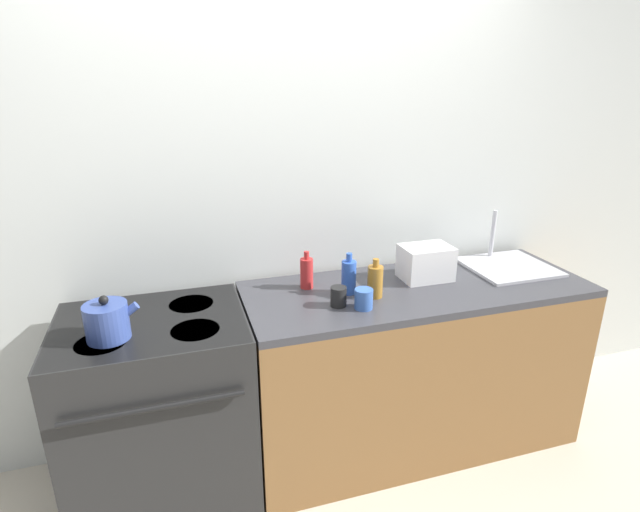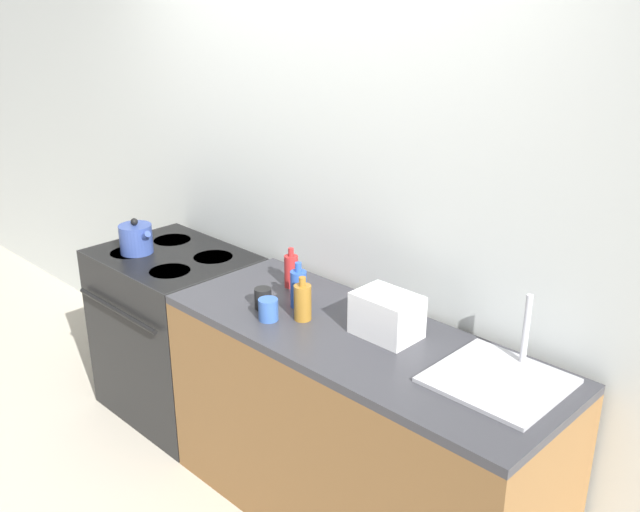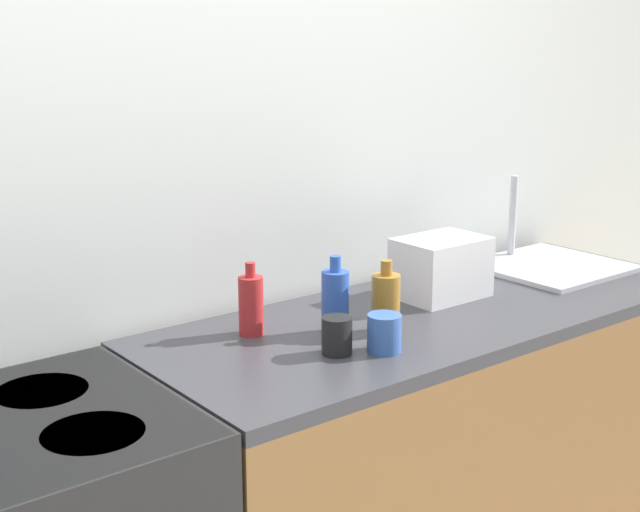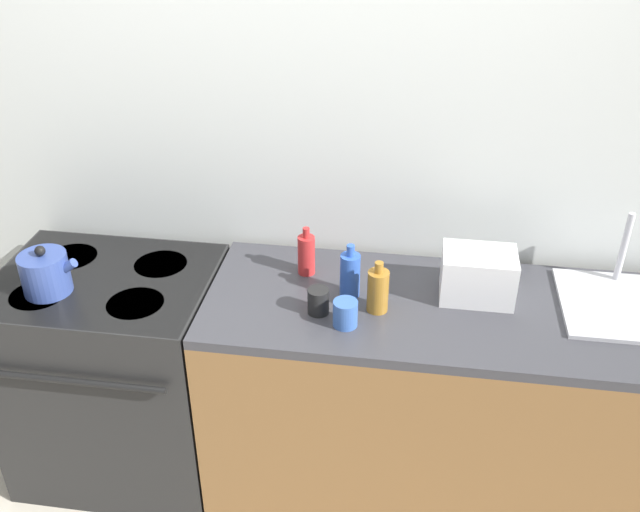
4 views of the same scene
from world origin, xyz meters
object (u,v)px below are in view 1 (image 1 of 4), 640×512
(bottle_red, at_px, (307,273))
(toaster, at_px, (426,262))
(kettle, at_px, (107,321))
(cup_blue, at_px, (364,299))
(bottle_amber, at_px, (375,281))
(bottle_blue, at_px, (349,277))
(stove, at_px, (161,409))
(cup_black, at_px, (339,297))

(bottle_red, bearing_deg, toaster, -5.94)
(kettle, height_order, cup_blue, kettle)
(bottle_red, bearing_deg, bottle_amber, -35.49)
(kettle, relative_size, bottle_red, 1.12)
(bottle_blue, xyz_separation_m, cup_blue, (0.01, -0.18, -0.04))
(stove, height_order, bottle_red, bottle_red)
(stove, distance_m, cup_blue, 1.04)
(toaster, height_order, bottle_blue, bottle_blue)
(kettle, bearing_deg, bottle_red, 16.18)
(toaster, distance_m, bottle_amber, 0.36)
(stove, height_order, bottle_amber, bottle_amber)
(bottle_blue, relative_size, cup_blue, 2.19)
(cup_black, bearing_deg, bottle_amber, 12.89)
(stove, relative_size, bottle_blue, 4.50)
(toaster, distance_m, bottle_blue, 0.44)
(cup_blue, bearing_deg, bottle_amber, 46.43)
(stove, distance_m, bottle_amber, 1.14)
(bottle_blue, relative_size, bottle_red, 1.07)
(toaster, xyz_separation_m, bottle_red, (-0.61, 0.06, -0.01))
(stove, xyz_separation_m, bottle_red, (0.73, 0.15, 0.52))
(stove, relative_size, bottle_red, 4.83)
(bottle_blue, relative_size, cup_black, 2.21)
(stove, bearing_deg, bottle_blue, 1.95)
(toaster, height_order, bottle_red, bottle_red)
(bottle_red, bearing_deg, cup_black, -71.61)
(toaster, bearing_deg, cup_black, -161.44)
(cup_black, bearing_deg, toaster, 18.56)
(stove, xyz_separation_m, toaster, (1.34, 0.09, 0.53))
(cup_black, bearing_deg, bottle_red, 108.39)
(toaster, bearing_deg, bottle_blue, -172.49)
(bottle_red, height_order, cup_black, bottle_red)
(stove, relative_size, kettle, 4.30)
(bottle_blue, height_order, bottle_red, bottle_blue)
(stove, height_order, bottle_blue, bottle_blue)
(stove, xyz_separation_m, kettle, (-0.15, -0.10, 0.52))
(kettle, xyz_separation_m, cup_black, (0.96, 0.01, -0.03))
(cup_blue, bearing_deg, bottle_red, 120.85)
(cup_black, bearing_deg, kettle, -179.15)
(stove, bearing_deg, bottle_red, 11.70)
(stove, distance_m, toaster, 1.45)
(toaster, distance_m, cup_blue, 0.49)
(cup_black, relative_size, cup_blue, 0.99)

